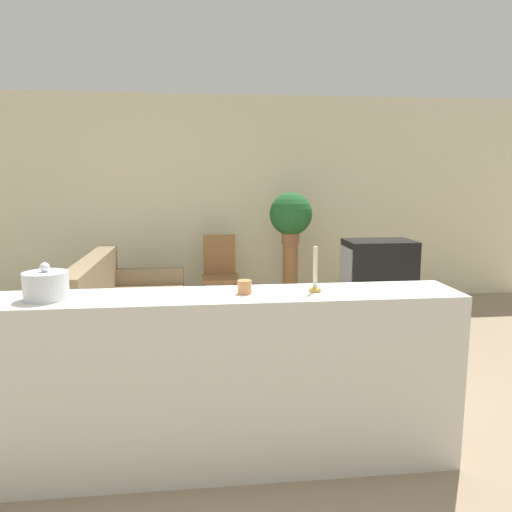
{
  "coord_description": "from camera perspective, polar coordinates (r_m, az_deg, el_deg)",
  "views": [
    {
      "loc": [
        -0.07,
        -3.18,
        1.68
      ],
      "look_at": [
        0.52,
        1.9,
        0.85
      ],
      "focal_mm": 35.0,
      "sensor_mm": 36.0,
      "label": 1
    }
  ],
  "objects": [
    {
      "name": "wooden_chair",
      "position": [
        6.11,
        -4.13,
        -1.71
      ],
      "size": [
        0.44,
        0.44,
        0.95
      ],
      "color": "olive",
      "rests_on": "ground_plane"
    },
    {
      "name": "candlestick",
      "position": [
        2.84,
        6.77,
        -2.39
      ],
      "size": [
        0.07,
        0.07,
        0.26
      ],
      "color": "#B7933D",
      "rests_on": "foreground_counter"
    },
    {
      "name": "ground_plane",
      "position": [
        3.59,
        -4.96,
        -18.68
      ],
      "size": [
        14.0,
        14.0,
        0.0
      ],
      "primitive_type": "plane",
      "color": "gray"
    },
    {
      "name": "foreground_counter",
      "position": [
        2.95,
        -4.82,
        -14.14
      ],
      "size": [
        2.8,
        0.44,
        1.03
      ],
      "color": "silver",
      "rests_on": "ground_plane"
    },
    {
      "name": "couch",
      "position": [
        5.12,
        -14.52,
        -6.74
      ],
      "size": [
        0.96,
        1.92,
        0.88
      ],
      "color": "#847051",
      "rests_on": "ground_plane"
    },
    {
      "name": "television",
      "position": [
        5.29,
        13.78,
        -1.42
      ],
      "size": [
        0.7,
        0.47,
        0.59
      ],
      "color": "black",
      "rests_on": "tv_stand"
    },
    {
      "name": "candle_jar",
      "position": [
        2.78,
        -1.32,
        -3.56
      ],
      "size": [
        0.08,
        0.08,
        0.08
      ],
      "color": "#C6844C",
      "rests_on": "foreground_counter"
    },
    {
      "name": "decorative_bowl",
      "position": [
        2.88,
        -22.89,
        -3.1
      ],
      "size": [
        0.23,
        0.23,
        0.2
      ],
      "color": "silver",
      "rests_on": "foreground_counter"
    },
    {
      "name": "wall_back",
      "position": [
        6.61,
        -6.01,
        6.31
      ],
      "size": [
        9.0,
        0.06,
        2.7
      ],
      "color": "beige",
      "rests_on": "ground_plane"
    },
    {
      "name": "plant_stand",
      "position": [
        6.18,
        3.91,
        -2.47
      ],
      "size": [
        0.19,
        0.19,
        0.86
      ],
      "color": "olive",
      "rests_on": "ground_plane"
    },
    {
      "name": "potted_plant",
      "position": [
        6.07,
        3.99,
        4.7
      ],
      "size": [
        0.52,
        0.52,
        0.62
      ],
      "color": "#8E5B3D",
      "rests_on": "plant_stand"
    },
    {
      "name": "tv_stand",
      "position": [
        5.41,
        13.64,
        -6.75
      ],
      "size": [
        0.91,
        0.49,
        0.43
      ],
      "color": "olive",
      "rests_on": "ground_plane"
    }
  ]
}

